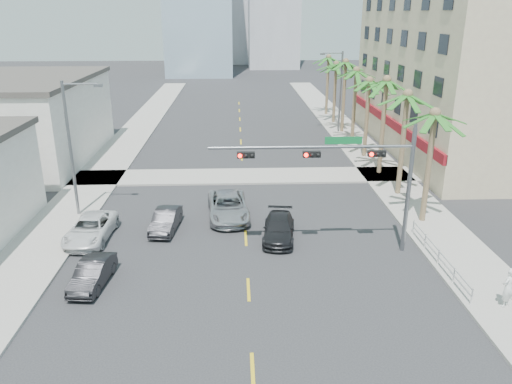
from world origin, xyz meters
TOP-DOWN VIEW (x-y plane):
  - ground at (0.00, 0.00)m, footprint 260.00×260.00m
  - sidewalk_right at (12.00, 20.00)m, footprint 4.00×120.00m
  - sidewalk_left at (-12.00, 20.00)m, footprint 4.00×120.00m
  - sidewalk_cross at (0.00, 22.00)m, footprint 80.00×4.00m
  - building_right at (21.99, 30.00)m, footprint 15.25×28.00m
  - building_left_far at (-19.50, 28.00)m, footprint 11.00×18.00m
  - traffic_signal_mast at (5.78, 7.95)m, footprint 11.12×0.54m
  - palm_tree_0 at (11.60, 12.00)m, footprint 4.80×4.80m
  - palm_tree_1 at (11.60, 17.20)m, footprint 4.80×4.80m
  - palm_tree_2 at (11.60, 22.40)m, footprint 4.80×4.80m
  - palm_tree_3 at (11.60, 27.60)m, footprint 4.80×4.80m
  - palm_tree_4 at (11.60, 32.80)m, footprint 4.80×4.80m
  - palm_tree_5 at (11.60, 38.00)m, footprint 4.80×4.80m
  - palm_tree_6 at (11.60, 43.20)m, footprint 4.80×4.80m
  - palm_tree_7 at (11.60, 48.40)m, footprint 4.80×4.80m
  - streetlight_left at (-11.00, 14.00)m, footprint 2.55×0.25m
  - streetlight_right at (11.00, 38.00)m, footprint 2.55×0.25m
  - guardrail at (10.30, 6.00)m, footprint 0.08×8.08m
  - car_parked_mid at (-7.80, 4.80)m, footprint 1.71×3.96m
  - car_parked_far at (-9.34, 10.21)m, footprint 2.53×5.08m
  - car_lane_left at (-5.00, 11.46)m, footprint 1.78×4.08m
  - car_lane_center at (-1.10, 13.33)m, footprint 3.01×5.78m
  - car_lane_right at (2.00, 9.88)m, footprint 2.37×4.71m
  - pedestrian at (11.82, 1.83)m, footprint 0.85×0.78m

SIDE VIEW (x-z plane):
  - ground at x=0.00m, z-range 0.00..0.00m
  - sidewalk_right at x=12.00m, z-range 0.00..0.15m
  - sidewalk_left at x=-12.00m, z-range 0.00..0.15m
  - sidewalk_cross at x=0.00m, z-range 0.00..0.15m
  - car_parked_mid at x=-7.80m, z-range 0.00..1.27m
  - car_lane_left at x=-5.00m, z-range 0.00..1.31m
  - car_lane_right at x=2.00m, z-range 0.00..1.31m
  - guardrail at x=10.30m, z-range 0.17..1.17m
  - car_parked_far at x=-9.34m, z-range 0.00..1.38m
  - car_lane_center at x=-1.10m, z-range 0.00..1.55m
  - pedestrian at x=11.82m, z-range 0.15..2.10m
  - building_left_far at x=-19.50m, z-range 0.00..7.20m
  - streetlight_left at x=-11.00m, z-range 0.56..9.56m
  - streetlight_right at x=11.00m, z-range 0.56..9.56m
  - traffic_signal_mast at x=5.78m, z-range 1.46..8.66m
  - palm_tree_0 at x=11.60m, z-range 3.18..10.98m
  - palm_tree_3 at x=11.60m, z-range 3.18..10.98m
  - palm_tree_6 at x=11.60m, z-range 3.18..10.98m
  - palm_tree_1 at x=11.60m, z-range 3.35..11.51m
  - palm_tree_4 at x=11.60m, z-range 3.35..11.51m
  - palm_tree_7 at x=11.60m, z-range 3.35..11.51m
  - building_right at x=21.99m, z-range 0.00..15.00m
  - palm_tree_2 at x=11.60m, z-range 3.52..12.04m
  - palm_tree_5 at x=11.60m, z-range 3.52..12.04m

